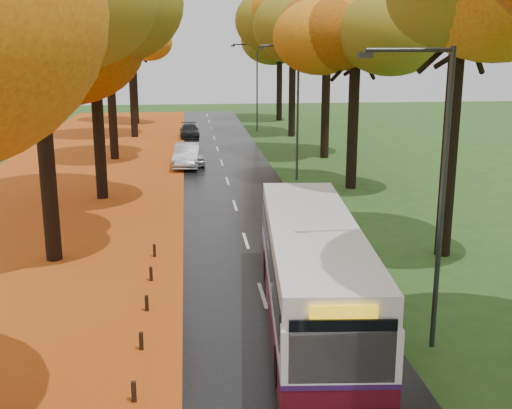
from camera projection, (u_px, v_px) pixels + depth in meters
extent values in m
cube|color=black|center=(234.00, 201.00, 33.52)|extent=(6.50, 90.00, 0.04)
cube|color=silver|center=(233.00, 201.00, 33.51)|extent=(0.12, 90.00, 0.01)
cube|color=#94430D|center=(57.00, 206.00, 32.58)|extent=(12.00, 90.00, 0.02)
cube|color=#DA4F16|center=(175.00, 202.00, 33.19)|extent=(0.90, 90.00, 0.01)
cylinder|color=black|center=(45.00, 141.00, 23.43)|extent=(0.60, 0.60, 9.15)
cylinder|color=black|center=(98.00, 123.00, 33.27)|extent=(0.60, 0.60, 8.00)
ellipsoid|color=gold|center=(92.00, 23.00, 32.04)|extent=(9.20, 9.20, 7.18)
cylinder|color=black|center=(112.00, 98.00, 44.70)|extent=(0.60, 0.60, 8.58)
ellipsoid|color=gold|center=(107.00, 18.00, 43.38)|extent=(8.00, 8.00, 6.24)
cylinder|color=black|center=(133.00, 84.00, 55.29)|extent=(0.60, 0.60, 9.15)
ellipsoid|color=gold|center=(129.00, 15.00, 53.89)|extent=(9.20, 9.20, 7.18)
cylinder|color=black|center=(135.00, 84.00, 65.01)|extent=(0.60, 0.60, 8.00)
ellipsoid|color=gold|center=(132.00, 33.00, 63.78)|extent=(8.00, 8.00, 6.24)
cylinder|color=black|center=(450.00, 138.00, 24.02)|extent=(0.60, 0.60, 9.22)
cylinder|color=black|center=(353.00, 116.00, 35.64)|extent=(0.60, 0.60, 8.19)
ellipsoid|color=#B5740D|center=(357.00, 21.00, 34.39)|extent=(9.20, 9.20, 7.18)
cylinder|color=black|center=(326.00, 97.00, 45.28)|extent=(0.60, 0.60, 8.70)
ellipsoid|color=#B5740D|center=(328.00, 17.00, 43.95)|extent=(8.20, 8.20, 6.40)
cylinder|color=black|center=(292.00, 83.00, 55.76)|extent=(0.60, 0.60, 9.22)
ellipsoid|color=#B5740D|center=(293.00, 15.00, 54.34)|extent=(9.20, 9.20, 7.18)
cylinder|color=black|center=(279.00, 81.00, 67.51)|extent=(0.60, 0.60, 8.19)
ellipsoid|color=#B5740D|center=(280.00, 31.00, 66.25)|extent=(8.20, 8.20, 6.40)
cube|color=black|center=(134.00, 392.00, 14.76)|extent=(0.11, 0.11, 0.52)
cube|color=black|center=(141.00, 341.00, 17.27)|extent=(0.11, 0.11, 0.52)
cube|color=black|center=(147.00, 303.00, 19.77)|extent=(0.11, 0.11, 0.52)
cube|color=black|center=(151.00, 274.00, 22.28)|extent=(0.11, 0.11, 0.52)
cube|color=black|center=(154.00, 251.00, 24.78)|extent=(0.11, 0.11, 0.52)
cylinder|color=#333538|center=(442.00, 205.00, 16.59)|extent=(0.14, 0.14, 8.00)
cylinder|color=#333538|center=(410.00, 50.00, 15.52)|extent=(2.20, 0.11, 0.11)
cube|color=#333538|center=(365.00, 55.00, 15.44)|extent=(0.35, 0.18, 0.14)
cylinder|color=#333538|center=(298.00, 114.00, 37.80)|extent=(0.14, 0.14, 8.00)
cylinder|color=#333538|center=(280.00, 46.00, 36.72)|extent=(2.20, 0.11, 0.11)
cube|color=#333538|center=(261.00, 48.00, 36.64)|extent=(0.35, 0.18, 0.14)
cylinder|color=#333538|center=(257.00, 88.00, 59.00)|extent=(0.14, 0.14, 8.00)
cylinder|color=#333538|center=(245.00, 44.00, 57.93)|extent=(2.20, 0.11, 0.11)
cube|color=#333538|center=(233.00, 46.00, 57.84)|extent=(0.35, 0.18, 0.14)
cube|color=#520C17|center=(312.00, 304.00, 19.09)|extent=(3.49, 11.43, 0.92)
cube|color=white|center=(313.00, 269.00, 18.81)|extent=(3.49, 11.43, 1.33)
cube|color=white|center=(313.00, 235.00, 18.56)|extent=(3.42, 11.21, 0.72)
cube|color=#351752|center=(312.00, 288.00, 18.96)|extent=(3.51, 11.46, 0.12)
cube|color=black|center=(313.00, 256.00, 18.71)|extent=(3.44, 10.54, 0.87)
cube|color=black|center=(342.00, 352.00, 13.33)|extent=(2.25, 0.25, 1.43)
cube|color=yellow|center=(344.00, 312.00, 13.12)|extent=(1.41, 0.18, 0.29)
cylinder|color=black|center=(281.00, 366.00, 15.34)|extent=(0.37, 1.04, 1.02)
cylinder|color=black|center=(377.00, 365.00, 15.39)|extent=(0.37, 1.04, 1.02)
cylinder|color=black|center=(268.00, 265.00, 22.32)|extent=(0.37, 1.04, 1.02)
cylinder|color=black|center=(334.00, 264.00, 22.38)|extent=(0.37, 1.04, 1.02)
imported|color=silver|center=(190.00, 154.00, 43.52)|extent=(2.16, 4.23, 1.38)
imported|color=#A1A4A9|center=(187.00, 155.00, 42.60)|extent=(1.97, 4.73, 1.52)
imported|color=black|center=(190.00, 131.00, 55.83)|extent=(1.73, 4.02, 1.15)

